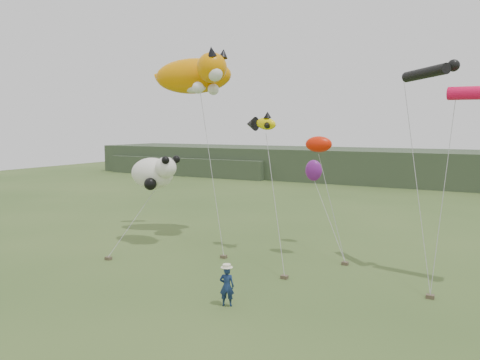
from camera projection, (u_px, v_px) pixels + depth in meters
The scene contains 9 objects.
ground at pixel (234, 307), 17.68m from camera, with size 120.00×120.00×0.00m, color #385123.
headland at pixel (388, 167), 57.95m from camera, with size 90.00×13.00×4.00m.
festival_attendant at pixel (227, 286), 17.75m from camera, with size 0.56×0.37×1.54m, color #14254C.
sandbag_anchors at pixel (270, 269), 22.21m from camera, with size 15.52×5.18×0.16m.
cat_kite at pixel (197, 75), 28.48m from camera, with size 6.28×4.06×2.67m.
fish_kite at pixel (261, 123), 25.01m from camera, with size 2.04×1.35×1.03m.
tube_kites at pixel (467, 83), 19.99m from camera, with size 5.43×2.91×1.84m.
panda_kite at pixel (154, 173), 27.12m from camera, with size 3.22×2.08×2.00m.
misc_kites at pixel (316, 157), 25.24m from camera, with size 2.32×3.24×2.61m.
Camera 1 is at (8.36, -14.84, 6.77)m, focal length 35.00 mm.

